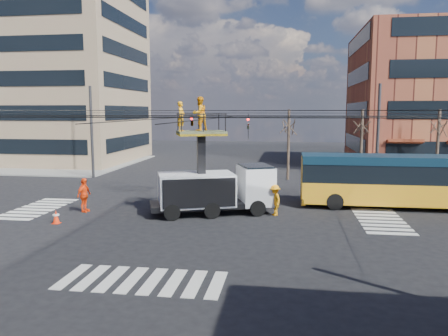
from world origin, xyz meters
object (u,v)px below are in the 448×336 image
Objects in this scene: worker_ground at (84,195)px; flagger at (275,200)px; city_bus at (411,180)px; traffic_cone at (56,217)px; utility_truck at (215,177)px.

worker_ground is 1.13× the size of flagger.
flagger is at bearing -76.57° from worker_ground.
city_bus is 18.16× the size of traffic_cone.
utility_truck reaches higher than traffic_cone.
city_bus is 6.58× the size of worker_ground.
utility_truck is 0.56× the size of city_bus.
city_bus is (11.49, 3.04, -0.40)m from utility_truck.
utility_truck reaches higher than worker_ground.
city_bus reaches higher than worker_ground.
city_bus reaches higher than flagger.
worker_ground is (-7.64, -0.78, -1.13)m from utility_truck.
utility_truck is at bearing 23.94° from traffic_cone.
worker_ground is at bearing 165.85° from utility_truck.
flagger is at bearing 17.06° from traffic_cone.
flagger reaches higher than traffic_cone.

